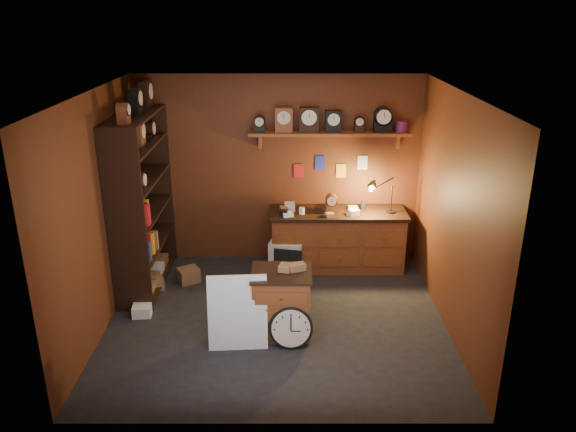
# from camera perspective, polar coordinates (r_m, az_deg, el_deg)

# --- Properties ---
(floor) EXTENTS (4.00, 4.00, 0.00)m
(floor) POSITION_cam_1_polar(r_m,az_deg,el_deg) (6.89, -1.14, -10.47)
(floor) COLOR black
(floor) RESTS_ON ground
(room_shell) EXTENTS (4.02, 3.62, 2.71)m
(room_shell) POSITION_cam_1_polar(r_m,az_deg,el_deg) (6.28, -0.83, 3.63)
(room_shell) COLOR #5A2B15
(room_shell) RESTS_ON ground
(shelving_unit) EXTENTS (0.47, 1.60, 2.58)m
(shelving_unit) POSITION_cam_1_polar(r_m,az_deg,el_deg) (7.50, -14.90, 2.04)
(shelving_unit) COLOR black
(shelving_unit) RESTS_ON ground
(workbench) EXTENTS (1.91, 0.66, 1.36)m
(workbench) POSITION_cam_1_polar(r_m,az_deg,el_deg) (8.02, 5.05, -2.06)
(workbench) COLOR brown
(workbench) RESTS_ON ground
(low_cabinet) EXTENTS (0.68, 0.58, 0.86)m
(low_cabinet) POSITION_cam_1_polar(r_m,az_deg,el_deg) (6.44, -0.67, -8.53)
(low_cabinet) COLOR brown
(low_cabinet) RESTS_ON ground
(big_round_clock) EXTENTS (0.48, 0.16, 0.49)m
(big_round_clock) POSITION_cam_1_polar(r_m,az_deg,el_deg) (6.28, 0.30, -11.28)
(big_round_clock) COLOR black
(big_round_clock) RESTS_ON ground
(white_panel) EXTENTS (0.66, 0.22, 0.86)m
(white_panel) POSITION_cam_1_polar(r_m,az_deg,el_deg) (6.44, -5.03, -12.97)
(white_panel) COLOR silver
(white_panel) RESTS_ON ground
(mini_fridge) EXTENTS (0.55, 0.57, 0.48)m
(mini_fridge) POSITION_cam_1_polar(r_m,az_deg,el_deg) (7.96, -0.02, -4.00)
(mini_fridge) COLOR silver
(mini_fridge) RESTS_ON ground
(floor_box_a) EXTENTS (0.30, 0.28, 0.15)m
(floor_box_a) POSITION_cam_1_polar(r_m,az_deg,el_deg) (7.74, -13.43, -6.71)
(floor_box_a) COLOR olive
(floor_box_a) RESTS_ON ground
(floor_box_b) EXTENTS (0.25, 0.29, 0.13)m
(floor_box_b) POSITION_cam_1_polar(r_m,az_deg,el_deg) (7.19, -14.57, -9.14)
(floor_box_b) COLOR white
(floor_box_b) RESTS_ON ground
(floor_box_c) EXTENTS (0.35, 0.33, 0.20)m
(floor_box_c) POSITION_cam_1_polar(r_m,az_deg,el_deg) (7.82, -10.07, -5.93)
(floor_box_c) COLOR olive
(floor_box_c) RESTS_ON ground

